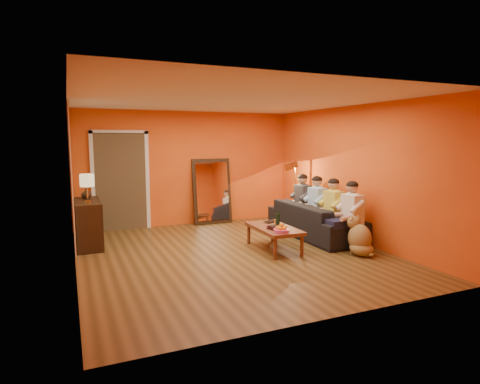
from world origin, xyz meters
name	(u,v)px	position (x,y,z in m)	size (l,w,h in m)	color
room_shell	(225,177)	(0.00, 0.37, 1.30)	(5.00, 5.50, 2.60)	brown
white_accent	(71,176)	(-2.48, 1.75, 1.30)	(0.02, 1.90, 2.58)	white
doorway_recess	(120,181)	(-1.50, 2.83, 1.05)	(1.06, 0.30, 2.10)	#3F2D19
door_jamb_left	(93,183)	(-2.07, 2.71, 1.05)	(0.08, 0.06, 2.20)	white
door_jamb_right	(147,181)	(-0.93, 2.71, 1.05)	(0.08, 0.06, 2.20)	white
door_header	(119,132)	(-1.50, 2.71, 2.12)	(1.22, 0.06, 0.08)	white
mirror_frame	(212,191)	(0.55, 2.63, 0.76)	(0.92, 0.06, 1.52)	black
mirror_glass	(213,191)	(0.55, 2.59, 0.76)	(0.78, 0.02, 1.36)	white
sideboard	(88,223)	(-2.24, 1.55, 0.42)	(0.44, 1.18, 0.85)	black
table_lamp	(87,189)	(-2.24, 1.25, 1.10)	(0.24, 0.24, 0.51)	beige
sofa	(314,220)	(2.00, 0.52, 0.34)	(0.91, 2.33, 0.68)	black
coffee_table	(274,238)	(0.77, -0.04, 0.21)	(0.62, 1.22, 0.42)	brown
floor_lamp	(295,195)	(2.10, 1.45, 0.72)	(0.30, 0.24, 1.44)	#C38639
dog	(360,235)	(1.97, -0.89, 0.34)	(0.37, 0.57, 0.68)	olive
person_far_left	(352,215)	(2.13, -0.48, 0.61)	(0.70, 0.44, 1.22)	silver
person_mid_left	(334,210)	(2.13, 0.07, 0.61)	(0.70, 0.44, 1.22)	#DAD048
person_mid_right	(317,206)	(2.13, 0.62, 0.61)	(0.70, 0.44, 1.22)	#9BC8EF
person_far_right	(303,202)	(2.13, 1.17, 0.61)	(0.70, 0.44, 1.22)	#323337
fruit_bowl	(281,228)	(0.67, -0.49, 0.50)	(0.26, 0.26, 0.16)	#DC4DA4
wine_bottle	(278,218)	(0.82, -0.09, 0.58)	(0.07, 0.07, 0.31)	black
tumbler	(277,222)	(0.89, 0.08, 0.47)	(0.11, 0.11, 0.10)	#B27F3F
laptop	(274,222)	(0.95, 0.31, 0.43)	(0.35, 0.22, 0.03)	black
book_lower	(270,229)	(0.59, -0.24, 0.43)	(0.17, 0.23, 0.02)	black
book_mid	(270,228)	(0.60, -0.23, 0.45)	(0.20, 0.27, 0.02)	maroon
book_upper	(270,227)	(0.59, -0.25, 0.47)	(0.15, 0.21, 0.02)	black
vase	(86,194)	(-2.24, 1.80, 0.95)	(0.19, 0.19, 0.20)	black
flowers	(86,182)	(-2.24, 1.80, 1.17)	(0.17, 0.17, 0.39)	maroon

